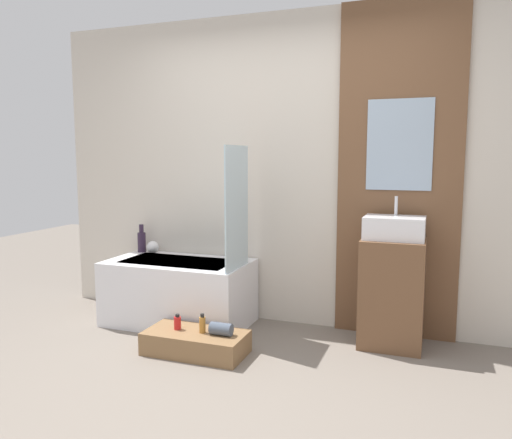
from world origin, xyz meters
TOP-DOWN VIEW (x-y plane):
  - ground_plane at (0.00, 0.00)m, footprint 12.00×12.00m
  - wall_tiled_back at (0.00, 1.58)m, footprint 4.20×0.06m
  - wall_wood_accent at (0.96, 1.53)m, footprint 0.94×0.04m
  - bathtub at (-0.79, 1.20)m, footprint 1.21×0.66m
  - glass_shower_screen at (-0.22, 1.11)m, footprint 0.01×0.45m
  - wooden_step_bench at (-0.35, 0.65)m, footprint 0.74×0.37m
  - vanity_cabinet at (0.96, 1.30)m, footprint 0.46×0.42m
  - sink at (0.96, 1.30)m, footprint 0.44×0.31m
  - vase_tall_dark at (-1.31, 1.44)m, footprint 0.07×0.07m
  - vase_round_light at (-1.18, 1.42)m, footprint 0.11×0.11m
  - bottle_soap_primary at (-0.50, 0.65)m, footprint 0.05×0.05m
  - bottle_soap_secondary at (-0.30, 0.65)m, footprint 0.05×0.05m
  - towel_roll at (-0.15, 0.65)m, footprint 0.16×0.09m

SIDE VIEW (x-z plane):
  - ground_plane at x=0.00m, z-range 0.00..0.00m
  - wooden_step_bench at x=-0.35m, z-range 0.00..0.16m
  - towel_roll at x=-0.15m, z-range 0.16..0.25m
  - bottle_soap_primary at x=-0.50m, z-range 0.16..0.27m
  - bottle_soap_secondary at x=-0.30m, z-range 0.16..0.30m
  - bathtub at x=-0.79m, z-range 0.00..0.55m
  - vanity_cabinet at x=0.96m, z-range 0.00..0.82m
  - vase_round_light at x=-1.18m, z-range 0.54..0.65m
  - vase_tall_dark at x=-1.31m, z-range 0.52..0.78m
  - sink at x=0.96m, z-range 0.74..1.06m
  - glass_shower_screen at x=-0.22m, z-range 0.54..1.51m
  - wall_tiled_back at x=0.00m, z-range 0.00..2.60m
  - wall_wood_accent at x=0.96m, z-range 0.01..2.61m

